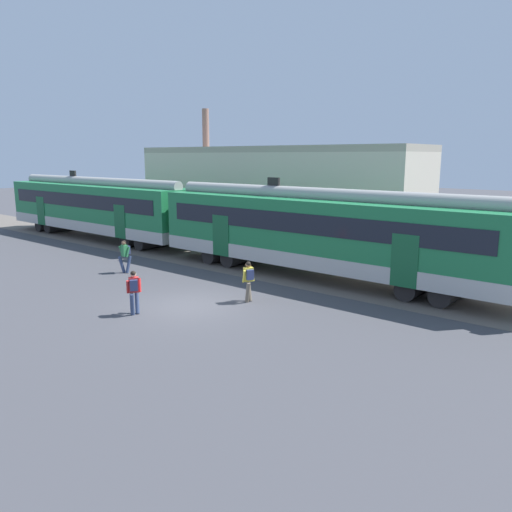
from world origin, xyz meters
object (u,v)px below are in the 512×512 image
Objects in this scene: pedestrian_green at (125,253)px; pedestrian_red at (134,289)px; commuter_train at (194,218)px; pedestrian_yellow at (249,278)px.

pedestrian_green and pedestrian_red have the same top height.
commuter_train is 22.83× the size of pedestrian_red.
commuter_train is 22.83× the size of pedestrian_green.
pedestrian_green is 1.00× the size of pedestrian_red.
commuter_train is 5.40m from pedestrian_green.
pedestrian_red is 4.50m from pedestrian_yellow.
pedestrian_red is (6.41, -9.10, -1.26)m from commuter_train.
commuter_train is at bearing 148.96° from pedestrian_yellow.
pedestrian_green is at bearing -84.58° from commuter_train.
pedestrian_green is at bearing 146.75° from pedestrian_red.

